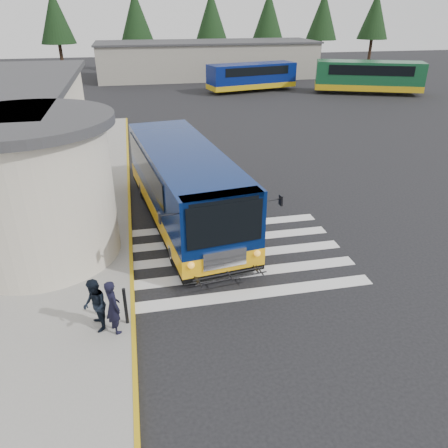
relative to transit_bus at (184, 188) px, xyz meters
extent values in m
plane|color=black|center=(1.78, -2.36, -1.43)|extent=(140.00, 140.00, 0.00)
cube|color=gray|center=(-7.22, 1.64, -1.36)|extent=(10.00, 34.00, 0.15)
cube|color=gold|center=(-2.27, 1.64, -1.35)|extent=(0.12, 34.00, 0.16)
cylinder|color=beige|center=(-5.22, -1.86, 0.97)|extent=(5.20, 5.20, 4.50)
cylinder|color=#38383A|center=(-5.22, -1.86, 3.37)|extent=(5.80, 5.80, 0.30)
cube|color=black|center=(-4.70, 2.64, -0.18)|extent=(0.08, 1.20, 2.20)
cube|color=#38383A|center=(-4.22, 2.64, 1.12)|extent=(1.20, 1.80, 0.12)
cube|color=silver|center=(1.28, -5.56, -1.43)|extent=(8.00, 0.55, 0.01)
cube|color=silver|center=(1.28, -4.36, -1.43)|extent=(8.00, 0.55, 0.01)
cube|color=silver|center=(1.28, -3.16, -1.43)|extent=(8.00, 0.55, 0.01)
cube|color=silver|center=(1.28, -1.96, -1.43)|extent=(8.00, 0.55, 0.01)
cube|color=silver|center=(1.28, -0.76, -1.43)|extent=(8.00, 0.55, 0.01)
cube|color=gray|center=(7.78, 39.64, 0.57)|extent=(26.00, 8.00, 4.00)
cube|color=#38383A|center=(7.78, 39.64, 2.67)|extent=(26.40, 8.40, 0.20)
cylinder|color=black|center=(-10.22, 47.64, 0.37)|extent=(0.44, 0.44, 3.60)
cone|color=black|center=(-10.22, 47.64, 5.37)|extent=(4.40, 4.40, 6.40)
cylinder|color=black|center=(-0.22, 47.64, 0.37)|extent=(0.44, 0.44, 3.60)
cone|color=black|center=(-0.22, 47.64, 5.37)|extent=(4.40, 4.40, 6.40)
cylinder|color=black|center=(9.78, 47.64, 0.37)|extent=(0.44, 0.44, 3.60)
cone|color=black|center=(9.78, 47.64, 5.37)|extent=(4.40, 4.40, 6.40)
cylinder|color=black|center=(17.78, 47.64, 0.37)|extent=(0.44, 0.44, 3.60)
cone|color=black|center=(17.78, 47.64, 5.37)|extent=(4.40, 4.40, 6.40)
cylinder|color=black|center=(25.78, 47.64, 0.37)|extent=(0.44, 0.44, 3.60)
cone|color=black|center=(25.78, 47.64, 5.37)|extent=(4.40, 4.40, 6.40)
cylinder|color=black|center=(33.78, 47.64, 0.37)|extent=(0.44, 0.44, 3.60)
cone|color=black|center=(33.78, 47.64, 5.37)|extent=(4.40, 4.40, 6.40)
cube|color=#06194E|center=(-0.01, 0.04, 0.28)|extent=(3.98, 10.08, 2.56)
cube|color=#F8AF10|center=(-0.01, 0.04, -0.69)|extent=(4.02, 10.12, 0.61)
cube|color=black|center=(-0.01, 0.04, -1.05)|extent=(4.00, 10.11, 0.24)
cube|color=black|center=(0.64, -4.85, 0.69)|extent=(2.39, 0.38, 1.36)
cube|color=silver|center=(0.64, -4.86, -0.51)|extent=(1.41, 0.25, 0.60)
cube|color=black|center=(-1.49, 0.72, 0.80)|extent=(0.98, 7.14, 0.98)
cube|color=black|center=(1.25, 1.09, 0.80)|extent=(0.98, 7.14, 0.98)
cylinder|color=black|center=(-0.77, -3.36, -0.91)|extent=(0.46, 1.08, 1.05)
cylinder|color=black|center=(1.61, -3.05, -0.91)|extent=(0.46, 1.08, 1.05)
cylinder|color=black|center=(-1.56, 2.69, -0.91)|extent=(0.46, 1.08, 1.05)
cylinder|color=black|center=(0.81, 3.01, -0.91)|extent=(0.46, 1.08, 1.05)
cube|color=black|center=(-1.28, -4.91, 1.13)|extent=(0.08, 0.20, 0.33)
cube|color=black|center=(2.50, -4.41, 1.13)|extent=(0.08, 0.20, 0.33)
imported|color=black|center=(-2.72, -6.62, -0.50)|extent=(0.59, 0.68, 1.57)
imported|color=black|center=(-3.19, -6.43, -0.53)|extent=(0.73, 0.85, 1.52)
cylinder|color=black|center=(-2.42, -6.36, -0.72)|extent=(0.09, 0.09, 1.12)
cube|color=#071659|center=(10.58, 29.13, 0.14)|extent=(9.48, 4.49, 2.34)
cube|color=gold|center=(10.58, 29.13, -0.80)|extent=(9.52, 4.53, 0.51)
cube|color=black|center=(10.58, 29.13, 0.70)|extent=(7.51, 4.09, 0.81)
cube|color=#134727|center=(21.65, 25.43, 0.34)|extent=(10.63, 6.48, 2.63)
cube|color=gold|center=(21.65, 25.43, -0.72)|extent=(10.67, 6.52, 0.57)
cube|color=black|center=(21.65, 25.43, 0.97)|extent=(8.52, 5.68, 0.92)
camera|label=1|loc=(-1.76, -16.24, 6.53)|focal=35.00mm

